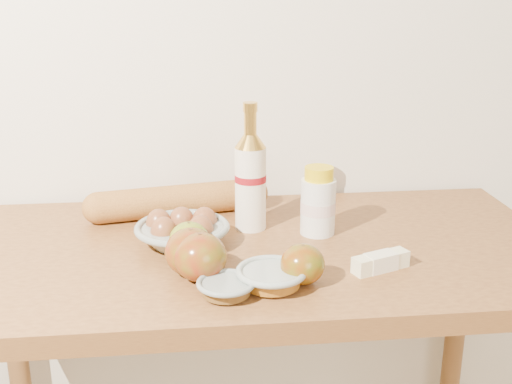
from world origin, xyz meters
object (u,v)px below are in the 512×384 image
Objects in this scene: table at (254,302)px; bourbon_bottle at (250,179)px; baguette at (178,200)px; cream_bottle at (318,203)px; egg_bowl at (182,231)px.

bourbon_bottle is (0.00, 0.09, 0.23)m from table.
table is 2.89× the size of baguette.
cream_bottle reaches higher than baguette.
egg_bowl is (-0.14, -0.07, -0.08)m from bourbon_bottle.
bourbon_bottle is 1.39× the size of egg_bowl.
table is 6.32× the size of egg_bowl.
egg_bowl is at bearing 170.13° from table.
table is 0.24m from cream_bottle.
table is at bearing -115.05° from bourbon_bottle.
cream_bottle is at bearing 20.94° from table.
cream_bottle is at bearing -36.37° from baguette.
cream_bottle is 0.74× the size of egg_bowl.
egg_bowl is (-0.14, 0.02, 0.15)m from table.
bourbon_bottle is 0.15m from cream_bottle.
bourbon_bottle is 0.64× the size of baguette.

